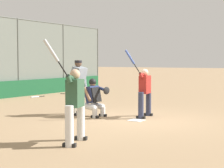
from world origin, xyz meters
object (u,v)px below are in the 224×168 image
object	(u,v)px
batter_on_deck	(75,103)
spare_bat_near_backstop	(69,94)
spare_bat_by_padding	(75,95)
umpire_home	(78,85)
batter_at_plate	(145,91)
spare_bat_third_base_side	(36,97)
catcher_behind_plate	(95,97)

from	to	relation	value
batter_on_deck	spare_bat_near_backstop	distance (m)	11.81
batter_on_deck	spare_bat_by_padding	xyz separation A→B (m)	(-8.64, -6.71, -0.85)
batter_on_deck	umpire_home	bearing A→B (deg)	-161.24
umpire_home	batter_on_deck	distance (m)	4.34
batter_on_deck	batter_at_plate	bearing A→B (deg)	168.56
umpire_home	spare_bat_third_base_side	distance (m)	6.37
spare_bat_by_padding	spare_bat_third_base_side	bearing A→B (deg)	104.68
batter_at_plate	batter_on_deck	xyz separation A→B (m)	(4.16, 0.45, 0.05)
batter_at_plate	spare_bat_by_padding	bearing A→B (deg)	-132.29
catcher_behind_plate	batter_at_plate	bearing A→B (deg)	121.85
catcher_behind_plate	batter_on_deck	distance (m)	3.86
catcher_behind_plate	batter_on_deck	xyz separation A→B (m)	(3.39, 1.84, 0.25)
batter_on_deck	spare_bat_third_base_side	distance (m)	10.52
batter_on_deck	spare_bat_near_backstop	world-z (taller)	batter_on_deck
spare_bat_by_padding	umpire_home	bearing A→B (deg)	177.34
umpire_home	spare_bat_near_backstop	world-z (taller)	umpire_home
catcher_behind_plate	batter_on_deck	world-z (taller)	batter_on_deck
umpire_home	spare_bat_third_base_side	xyz separation A→B (m)	(-3.50, -5.24, -0.94)
catcher_behind_plate	spare_bat_third_base_side	xyz separation A→B (m)	(-3.61, -5.98, -0.60)
batter_on_deck	spare_bat_by_padding	world-z (taller)	batter_on_deck
batter_at_plate	spare_bat_near_backstop	xyz separation A→B (m)	(-4.95, -7.02, -0.80)
batter_at_plate	spare_bat_near_backstop	world-z (taller)	batter_at_plate
umpire_home	spare_bat_near_backstop	bearing A→B (deg)	-141.32
spare_bat_near_backstop	spare_bat_by_padding	world-z (taller)	same
spare_bat_third_base_side	catcher_behind_plate	bearing A→B (deg)	66.08
catcher_behind_plate	umpire_home	xyz separation A→B (m)	(-0.10, -0.74, 0.34)
catcher_behind_plate	spare_bat_near_backstop	bearing A→B (deg)	-132.76
spare_bat_by_padding	spare_bat_near_backstop	bearing A→B (deg)	17.22
catcher_behind_plate	spare_bat_by_padding	bearing A→B (deg)	-134.50
batter_at_plate	catcher_behind_plate	distance (m)	1.60
batter_at_plate	batter_on_deck	distance (m)	4.19
catcher_behind_plate	spare_bat_third_base_side	bearing A→B (deg)	-118.45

